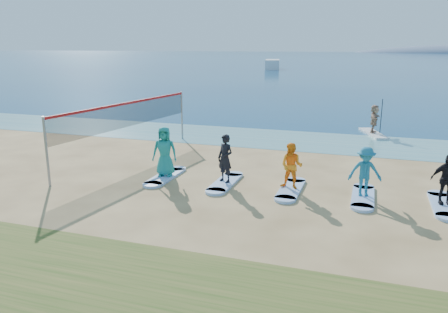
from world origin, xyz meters
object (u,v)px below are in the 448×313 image
(student_2, at_px, (292,166))
(student_3, at_px, (365,172))
(boat_offshore_a, at_px, (272,69))
(student_4, at_px, (446,179))
(surfboard_3, at_px, (363,197))
(surfboard_1, at_px, (225,183))
(student_0, at_px, (165,151))
(volleyball_net, at_px, (127,115))
(paddleboard, at_px, (373,134))
(paddleboarder, at_px, (374,119))
(surfboard_0, at_px, (165,176))
(surfboard_4, at_px, (443,205))
(surfboard_2, at_px, (291,189))
(student_1, at_px, (225,158))

(student_2, distance_m, student_3, 2.38)
(boat_offshore_a, relative_size, student_4, 5.25)
(surfboard_3, height_order, student_3, student_3)
(boat_offshore_a, height_order, surfboard_1, boat_offshore_a)
(student_3, bearing_deg, student_0, 169.28)
(volleyball_net, relative_size, student_3, 5.55)
(paddleboard, height_order, student_0, student_0)
(student_0, bearing_deg, student_2, -14.10)
(surfboard_1, distance_m, student_3, 4.83)
(boat_offshore_a, relative_size, surfboard_1, 3.78)
(paddleboarder, distance_m, surfboard_0, 13.33)
(student_0, distance_m, surfboard_1, 2.57)
(paddleboard, bearing_deg, student_2, -122.70)
(surfboard_1, xyz_separation_m, student_2, (2.38, 0.00, 0.84))
(paddleboard, distance_m, surfboard_1, 12.15)
(student_2, bearing_deg, student_4, 7.88)
(volleyball_net, xyz_separation_m, surfboard_4, (12.34, -2.21, -1.86))
(surfboard_3, xyz_separation_m, surfboard_4, (2.38, 0.00, 0.00))
(volleyball_net, bearing_deg, boat_offshore_a, 97.58)
(volleyball_net, height_order, surfboard_4, volleyball_net)
(paddleboard, bearing_deg, student_0, -143.02)
(surfboard_1, bearing_deg, student_2, 0.00)
(student_2, bearing_deg, paddleboarder, 84.44)
(paddleboarder, bearing_deg, surfboard_2, 171.98)
(paddleboarder, relative_size, student_0, 0.83)
(paddleboard, relative_size, surfboard_4, 1.36)
(student_4, bearing_deg, boat_offshore_a, 94.95)
(surfboard_0, bearing_deg, student_0, 0.00)
(paddleboard, xyz_separation_m, student_4, (2.11, -11.06, 0.82))
(boat_offshore_a, bearing_deg, student_1, -90.23)
(student_2, relative_size, surfboard_4, 0.72)
(surfboard_4, relative_size, student_4, 1.39)
(surfboard_1, height_order, student_3, student_3)
(boat_offshore_a, relative_size, student_2, 5.26)
(paddleboard, xyz_separation_m, boat_offshore_a, (-20.05, 64.89, -0.06))
(student_0, distance_m, student_2, 4.75)
(surfboard_0, xyz_separation_m, student_4, (9.50, 0.00, 0.84))
(paddleboard, xyz_separation_m, student_0, (-7.39, -11.06, 0.96))
(boat_offshore_a, relative_size, surfboard_3, 3.78)
(student_4, bearing_deg, surfboard_2, 168.69)
(volleyball_net, relative_size, surfboard_4, 4.10)
(surfboard_0, distance_m, student_1, 2.54)
(student_1, xyz_separation_m, student_4, (7.13, 0.00, -0.07))
(surfboard_3, relative_size, student_4, 1.39)
(volleyball_net, bearing_deg, student_3, -12.52)
(student_1, bearing_deg, surfboard_1, 0.00)
(student_3, bearing_deg, student_1, 169.28)
(boat_offshore_a, distance_m, surfboard_0, 77.00)
(paddleboarder, relative_size, student_3, 0.95)
(volleyball_net, xyz_separation_m, paddleboarder, (10.23, 8.85, -1.01))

